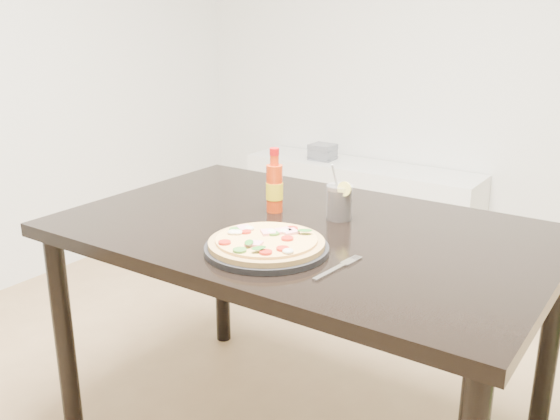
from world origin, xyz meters
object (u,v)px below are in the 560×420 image
Objects in this scene: plate at (267,249)px; media_console at (360,206)px; hot_sauce_bottle at (274,187)px; pizza at (266,242)px; cola_cup at (339,203)px; fork at (339,267)px; dining_table at (303,253)px.

plate reaches higher than media_console.
media_console is at bearing 107.92° from hot_sauce_bottle.
hot_sauce_bottle is (-0.18, 0.29, 0.05)m from pizza.
cola_cup reaches higher than fork.
plate is 0.35m from cola_cup.
hot_sauce_bottle reaches higher than plate.
pizza reaches higher than fork.
dining_table is 0.23m from hot_sauce_bottle.
hot_sauce_bottle is 0.14× the size of media_console.
dining_table is at bearing 97.56° from plate.
pizza reaches higher than dining_table.
pizza is 1.51× the size of hot_sauce_bottle.
hot_sauce_bottle is 1.84m from media_console.
plate is (0.03, -0.23, 0.09)m from dining_table.
media_console is (-0.71, 1.95, -0.51)m from plate.
pizza is at bearing -82.69° from dining_table.
plate is at bearing -82.44° from dining_table.
dining_table is 0.25m from pizza.
plate is 2.14m from media_console.
cola_cup is (0.05, 0.12, 0.13)m from dining_table.
pizza is at bearing -69.93° from media_console.
fork is at bearing 2.56° from pizza.
plate is at bearing -69.90° from media_console.
dining_table is at bearing 97.31° from pizza.
plate is 0.35m from hot_sauce_bottle.
pizza is at bearing -58.88° from hot_sauce_bottle.
fork is at bearing 2.58° from plate.
cola_cup is (0.02, 0.34, 0.02)m from pizza.
dining_table is 6.98× the size of hot_sauce_bottle.
dining_table is 0.25m from plate.
cola_cup is 0.38m from fork.
media_console is at bearing 121.03° from fork.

